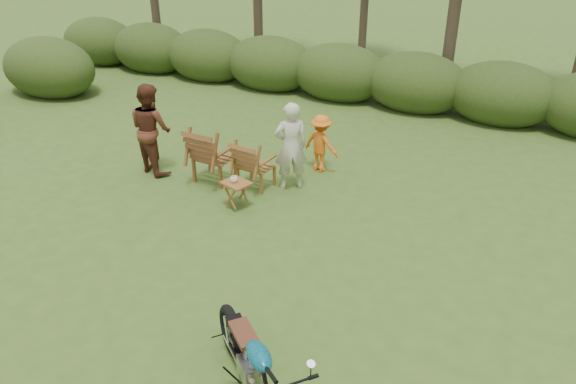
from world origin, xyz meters
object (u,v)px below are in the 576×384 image
at_px(lawn_chair_left, 216,180).
at_px(child, 320,170).
at_px(side_table, 237,195).
at_px(adult_b, 156,170).
at_px(cup, 234,179).
at_px(lawn_chair_right, 257,186).
at_px(adult_a, 291,187).

height_order(lawn_chair_left, child, child).
height_order(side_table, adult_b, adult_b).
bearing_deg(cup, child, 69.25).
distance_m(side_table, adult_b, 2.23).
bearing_deg(lawn_chair_right, side_table, 101.04).
distance_m(side_table, cup, 0.29).
distance_m(adult_a, adult_b, 2.69).
xyz_separation_m(side_table, adult_a, (0.50, 1.05, -0.24)).
height_order(cup, child, cup).
height_order(adult_a, adult_b, adult_b).
relative_size(lawn_chair_right, child, 0.84).
bearing_deg(adult_b, lawn_chair_right, -153.95).
bearing_deg(lawn_chair_right, adult_a, -153.69).
distance_m(lawn_chair_right, cup, 0.99).
bearing_deg(side_table, adult_b, 165.17).
xyz_separation_m(cup, adult_b, (-2.10, 0.57, -0.52)).
distance_m(cup, adult_a, 1.30).
xyz_separation_m(side_table, cup, (-0.04, -0.01, 0.29)).
height_order(cup, adult_b, adult_b).
relative_size(lawn_chair_right, side_table, 1.96).
height_order(lawn_chair_left, cup, cup).
bearing_deg(child, side_table, 82.47).
bearing_deg(adult_a, side_table, 28.24).
height_order(lawn_chair_right, child, child).
bearing_deg(child, adult_b, 38.30).
bearing_deg(lawn_chair_right, lawn_chair_left, 13.13).
bearing_deg(adult_a, lawn_chair_right, -15.30).
height_order(adult_b, child, adult_b).
relative_size(side_table, adult_b, 0.28).
relative_size(adult_a, adult_b, 0.94).
relative_size(lawn_chair_left, cup, 8.72).
height_order(side_table, adult_a, adult_a).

